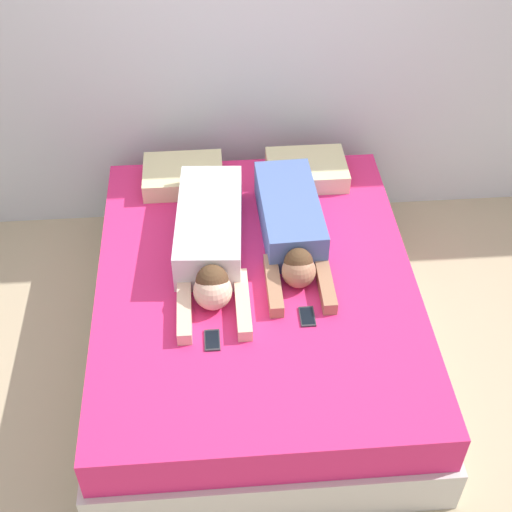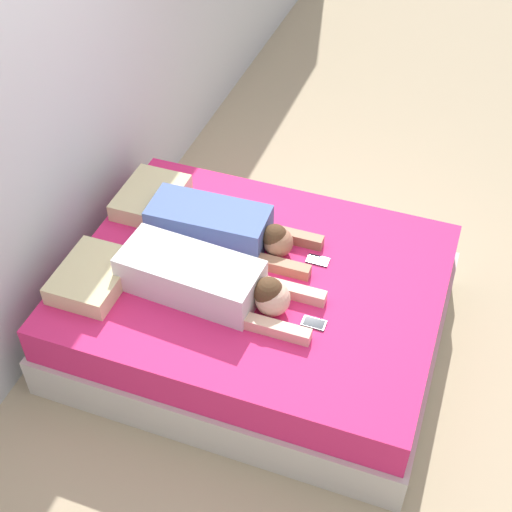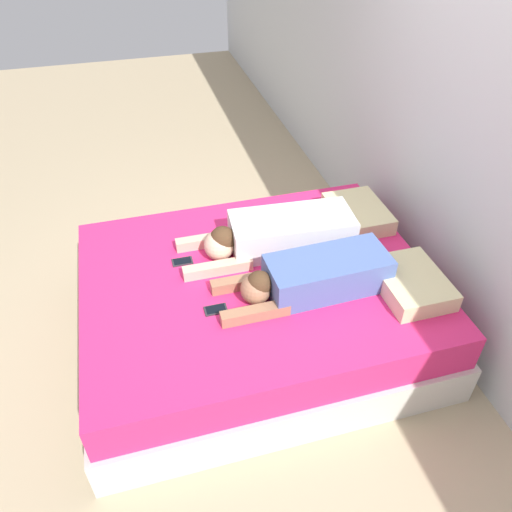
# 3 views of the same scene
# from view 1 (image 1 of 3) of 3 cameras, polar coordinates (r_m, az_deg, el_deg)

# --- Properties ---
(ground_plane) EXTENTS (12.00, 12.00, 0.00)m
(ground_plane) POSITION_cam_1_polar(r_m,az_deg,el_deg) (4.10, -0.00, -6.94)
(ground_plane) COLOR tan
(wall_back) EXTENTS (12.00, 0.06, 2.60)m
(wall_back) POSITION_cam_1_polar(r_m,az_deg,el_deg) (4.28, -1.34, 17.56)
(wall_back) COLOR silver
(wall_back) RESTS_ON ground_plane
(bed) EXTENTS (1.71, 2.16, 0.53)m
(bed) POSITION_cam_1_polar(r_m,az_deg,el_deg) (3.90, -0.00, -4.49)
(bed) COLOR beige
(bed) RESTS_ON ground_plane
(pillow_head_left) EXTENTS (0.47, 0.36, 0.11)m
(pillow_head_left) POSITION_cam_1_polar(r_m,az_deg,el_deg) (4.31, -5.84, 6.42)
(pillow_head_left) COLOR beige
(pillow_head_left) RESTS_ON bed
(pillow_head_right) EXTENTS (0.47, 0.36, 0.11)m
(pillow_head_right) POSITION_cam_1_polar(r_m,az_deg,el_deg) (4.34, 4.07, 6.89)
(pillow_head_right) COLOR beige
(pillow_head_right) RESTS_ON bed
(person_left) EXTENTS (0.39, 1.14, 0.22)m
(person_left) POSITION_cam_1_polar(r_m,az_deg,el_deg) (3.78, -3.68, 1.39)
(person_left) COLOR silver
(person_left) RESTS_ON bed
(person_right) EXTENTS (0.33, 1.03, 0.22)m
(person_right) POSITION_cam_1_polar(r_m,az_deg,el_deg) (3.86, 2.83, 2.48)
(person_right) COLOR #4C66A5
(person_right) RESTS_ON bed
(cell_phone_left) EXTENTS (0.07, 0.13, 0.01)m
(cell_phone_left) POSITION_cam_1_polar(r_m,az_deg,el_deg) (3.42, -3.52, -6.73)
(cell_phone_left) COLOR #2D2D33
(cell_phone_left) RESTS_ON bed
(cell_phone_right) EXTENTS (0.07, 0.13, 0.01)m
(cell_phone_right) POSITION_cam_1_polar(r_m,az_deg,el_deg) (3.52, 4.12, -4.85)
(cell_phone_right) COLOR #2D2D33
(cell_phone_right) RESTS_ON bed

